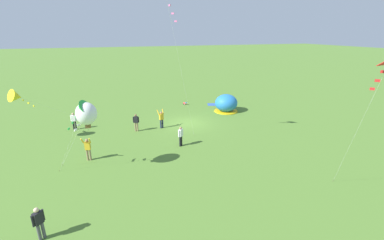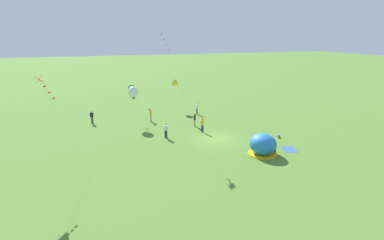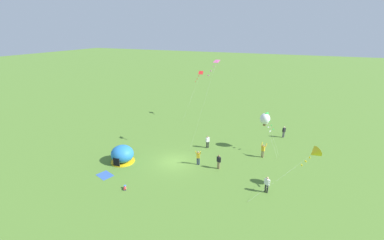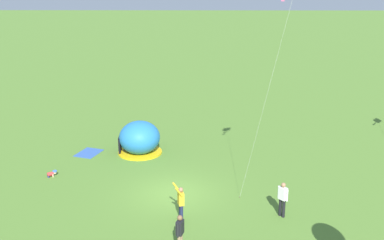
{
  "view_description": "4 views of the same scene",
  "coord_description": "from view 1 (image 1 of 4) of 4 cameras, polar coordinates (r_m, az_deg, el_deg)",
  "views": [
    {
      "loc": [
        7.9,
        24.21,
        9.15
      ],
      "look_at": [
        1.29,
        5.31,
        2.23
      ],
      "focal_mm": 24.0,
      "sensor_mm": 36.0,
      "label": 1
    },
    {
      "loc": [
        -29.32,
        13.51,
        11.38
      ],
      "look_at": [
        0.85,
        2.55,
        2.24
      ],
      "focal_mm": 28.0,
      "sensor_mm": 36.0,
      "label": 2
    },
    {
      "loc": [
        12.79,
        -24.4,
        15.14
      ],
      "look_at": [
        0.58,
        3.84,
        4.19
      ],
      "focal_mm": 24.0,
      "sensor_mm": 36.0,
      "label": 3
    },
    {
      "loc": [
        21.16,
        1.27,
        10.63
      ],
      "look_at": [
        -0.61,
        0.95,
        3.84
      ],
      "focal_mm": 42.0,
      "sensor_mm": 36.0,
      "label": 4
    }
  ],
  "objects": [
    {
      "name": "ground_plane",
      "position": [
        27.06,
        -1.14,
        -0.71
      ],
      "size": [
        300.0,
        300.0,
        0.0
      ],
      "primitive_type": "plane",
      "color": "#517A2D"
    },
    {
      "name": "popup_tent",
      "position": [
        31.08,
        7.59,
        3.67
      ],
      "size": [
        2.81,
        2.81,
        2.1
      ],
      "color": "#2672BF",
      "rests_on": "ground"
    },
    {
      "name": "person_watching_sky",
      "position": [
        25.17,
        -12.32,
        -0.39
      ],
      "size": [
        0.57,
        0.34,
        1.72
      ],
      "color": "#8C7251",
      "rests_on": "ground"
    },
    {
      "name": "kite_white",
      "position": [
        17.3,
        -22.43,
        1.29
      ],
      "size": [
        2.88,
        2.73,
        5.03
      ],
      "color": "silver",
      "rests_on": "ground"
    },
    {
      "name": "person_with_toddler",
      "position": [
        21.45,
        -2.53,
        -3.41
      ],
      "size": [
        0.47,
        0.43,
        1.72
      ],
      "color": "black",
      "rests_on": "ground"
    },
    {
      "name": "kite_yellow",
      "position": [
        25.58,
        -34.46,
        4.32
      ],
      "size": [
        5.94,
        5.06,
        4.77
      ],
      "color": "silver",
      "rests_on": "ground"
    },
    {
      "name": "person_strolling",
      "position": [
        14.35,
        -30.88,
        -18.85
      ],
      "size": [
        0.45,
        0.44,
        1.72
      ],
      "color": "#4C4C51",
      "rests_on": "ground"
    },
    {
      "name": "person_near_tent",
      "position": [
        25.6,
        -6.81,
        0.34
      ],
      "size": [
        0.7,
        0.57,
        1.89
      ],
      "color": "#1E2347",
      "rests_on": "ground"
    },
    {
      "name": "person_far_back",
      "position": [
        20.58,
        -22.16,
        -5.79
      ],
      "size": [
        0.7,
        0.57,
        1.89
      ],
      "color": "#8C7251",
      "rests_on": "ground"
    },
    {
      "name": "kite_green",
      "position": [
        17.2,
        -23.37,
        2.18
      ],
      "size": [
        2.79,
        1.95,
        5.2
      ],
      "color": "silver",
      "rests_on": "ground"
    },
    {
      "name": "toddler_crawling",
      "position": [
        33.97,
        -1.56,
        3.73
      ],
      "size": [
        0.43,
        0.54,
        0.32
      ],
      "color": "red",
      "rests_on": "ground"
    },
    {
      "name": "person_center_field",
      "position": [
        27.56,
        -24.78,
        -0.04
      ],
      "size": [
        0.57,
        0.33,
        1.72
      ],
      "color": "black",
      "rests_on": "ground"
    },
    {
      "name": "picnic_blanket",
      "position": [
        34.16,
        4.91,
        3.45
      ],
      "size": [
        2.03,
        1.78,
        0.01
      ],
      "primitive_type": "cube",
      "rotation": [
        0.0,
        0.0,
        -0.33
      ],
      "color": "#3359A5",
      "rests_on": "ground"
    },
    {
      "name": "kite_pink",
      "position": [
        19.85,
        -5.2,
        24.02
      ],
      "size": [
        3.18,
        2.2,
        11.78
      ],
      "color": "silver",
      "rests_on": "ground"
    }
  ]
}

